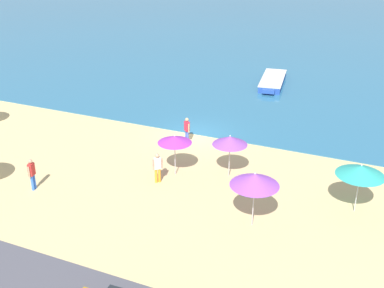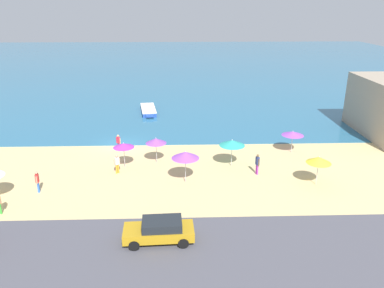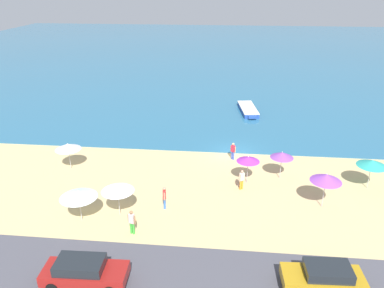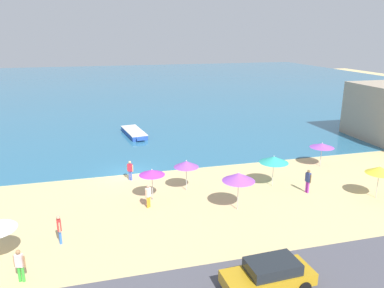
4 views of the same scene
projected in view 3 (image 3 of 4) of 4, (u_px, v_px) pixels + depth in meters
The scene contains 16 objects.
ground_plane at pixel (234, 153), 35.37m from camera, with size 160.00×160.00×0.00m, color #D3B87D.
sea at pixel (234, 52), 85.47m from camera, with size 150.00×110.00×0.05m, color #2A678B.
beach_umbrella_0 at pixel (248, 159), 29.47m from camera, with size 1.83×1.83×2.34m.
beach_umbrella_1 at pixel (326, 178), 26.13m from camera, with size 2.19×2.19×2.69m.
beach_umbrella_2 at pixel (372, 163), 28.62m from camera, with size 2.25×2.25×2.49m.
beach_umbrella_3 at pixel (118, 188), 25.31m from camera, with size 2.25×2.25×2.36m.
beach_umbrella_4 at pixel (78, 194), 24.71m from camera, with size 2.49×2.49×2.36m.
beach_umbrella_5 at pixel (68, 147), 31.68m from camera, with size 2.18×2.18×2.40m.
beach_umbrella_8 at pixel (282, 155), 30.12m from camera, with size 1.87×1.87×2.41m.
bather_0 at pixel (242, 179), 28.92m from camera, with size 0.45×0.40×1.68m.
bather_1 at pixel (164, 196), 26.49m from camera, with size 0.28×0.56×1.72m.
bather_3 at pixel (233, 150), 33.81m from camera, with size 0.48×0.39×1.64m.
bather_4 at pixel (132, 221), 23.79m from camera, with size 0.55×0.32×1.72m.
parked_car_1 at pixel (324, 277), 19.52m from camera, with size 4.29×1.98×1.44m.
parked_car_2 at pixel (84, 271), 19.86m from camera, with size 4.55×1.96×1.49m.
skiff_nearshore at pixel (248, 109), 46.30m from camera, with size 2.58×6.03×0.58m.
Camera 3 is at (-0.70, -32.27, 15.01)m, focal length 35.00 mm.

